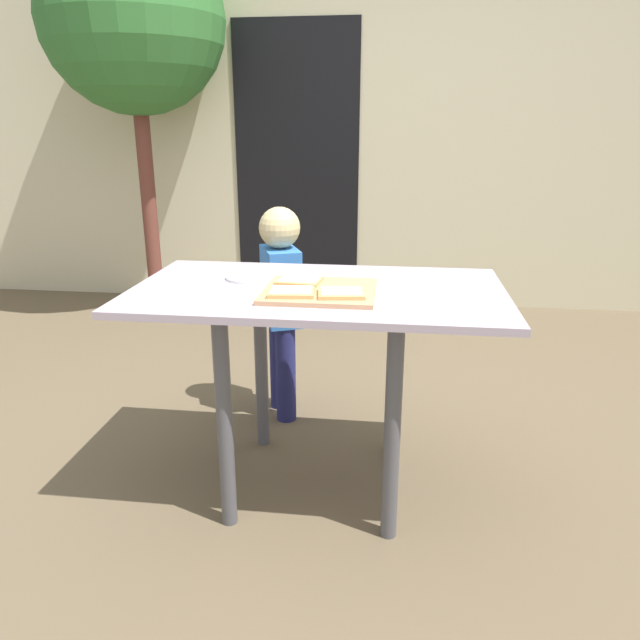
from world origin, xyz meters
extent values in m
plane|color=brown|center=(0.00, 0.00, 0.00)|extent=(16.00, 16.00, 0.00)
cube|color=beige|center=(0.00, 2.58, 1.23)|extent=(8.00, 0.20, 2.47)
cube|color=black|center=(-0.48, 2.48, 1.00)|extent=(0.90, 0.02, 2.00)
cube|color=#AB9BAC|center=(0.00, 0.00, 0.76)|extent=(1.27, 0.72, 0.02)
cylinder|color=#4C4C51|center=(-0.27, -0.27, 0.37)|extent=(0.05, 0.05, 0.75)
cylinder|color=#4C4C51|center=(0.27, -0.27, 0.37)|extent=(0.05, 0.05, 0.75)
cylinder|color=#4C4C51|center=(-0.27, 0.27, 0.37)|extent=(0.05, 0.05, 0.75)
cylinder|color=#4C4C51|center=(0.27, 0.27, 0.37)|extent=(0.05, 0.05, 0.75)
cube|color=tan|center=(0.02, -0.07, 0.78)|extent=(0.37, 0.34, 0.02)
cube|color=tan|center=(-0.06, 0.00, 0.79)|extent=(0.16, 0.14, 0.01)
cube|color=beige|center=(-0.06, 0.00, 0.80)|extent=(0.14, 0.12, 0.00)
cube|color=tan|center=(0.09, -0.14, 0.79)|extent=(0.16, 0.14, 0.01)
cube|color=beige|center=(0.09, -0.14, 0.80)|extent=(0.14, 0.12, 0.00)
cube|color=tan|center=(-0.07, -0.14, 0.79)|extent=(0.16, 0.13, 0.01)
cube|color=beige|center=(-0.07, -0.14, 0.80)|extent=(0.14, 0.12, 0.00)
cylinder|color=white|center=(-0.25, 0.10, 0.77)|extent=(0.20, 0.20, 0.01)
cylinder|color=navy|center=(-0.27, 0.63, 0.23)|extent=(0.09, 0.09, 0.45)
cylinder|color=navy|center=(-0.21, 0.50, 0.23)|extent=(0.09, 0.09, 0.45)
cube|color=blue|center=(-0.24, 0.57, 0.62)|extent=(0.22, 0.28, 0.34)
sphere|color=tan|center=(-0.24, 0.57, 0.88)|extent=(0.18, 0.18, 0.18)
cylinder|color=brown|center=(-1.46, 2.07, 0.79)|extent=(0.10, 0.10, 1.59)
sphere|color=#306B2F|center=(-1.46, 2.07, 1.94)|extent=(1.18, 1.18, 1.18)
camera|label=1|loc=(0.26, -1.96, 1.30)|focal=33.57mm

